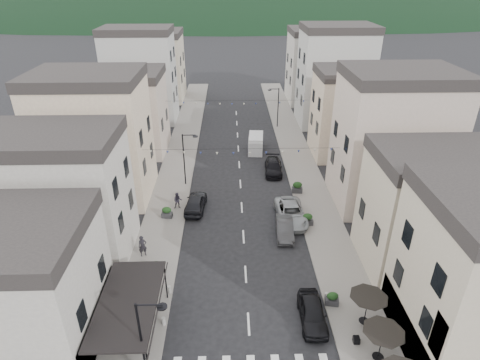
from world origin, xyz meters
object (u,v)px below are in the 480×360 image
object	(u,v)px
parked_car_b	(285,228)
parked_car_c	(291,213)
parked_car_a	(312,313)
parked_car_e	(196,203)
pedestrian_a	(143,246)
pedestrian_b	(178,201)
delivery_van	(256,143)
parked_car_d	(273,167)

from	to	relation	value
parked_car_b	parked_car_c	world-z (taller)	parked_car_c
parked_car_b	parked_car_c	size ratio (longest dim) A/B	0.74
parked_car_a	parked_car_e	xyz separation A→B (m)	(-8.92, 14.59, 0.07)
pedestrian_a	parked_car_e	bearing A→B (deg)	38.59
parked_car_b	pedestrian_b	distance (m)	11.08
delivery_van	pedestrian_a	size ratio (longest dim) A/B	2.51
parked_car_e	pedestrian_a	size ratio (longest dim) A/B	2.44
parked_car_b	parked_car_c	distance (m)	2.53
parked_car_d	pedestrian_a	distance (m)	19.73
parked_car_e	pedestrian_b	world-z (taller)	pedestrian_b
parked_car_b	parked_car_e	world-z (taller)	parked_car_e
pedestrian_a	pedestrian_b	bearing A→B (deg)	50.59
delivery_van	pedestrian_b	bearing A→B (deg)	-115.73
pedestrian_a	parked_car_b	bearing A→B (deg)	-10.80
pedestrian_b	delivery_van	bearing A→B (deg)	54.96
delivery_van	pedestrian_b	xyz separation A→B (m)	(-8.64, -14.50, -0.11)
delivery_van	pedestrian_a	xyz separation A→B (m)	(-10.71, -21.92, -0.02)
delivery_van	pedestrian_b	world-z (taller)	delivery_van
delivery_van	parked_car_d	bearing A→B (deg)	-70.60
parked_car_a	parked_car_b	distance (m)	10.09
parked_car_b	parked_car_d	xyz separation A→B (m)	(0.24, 12.54, 0.02)
parked_car_c	pedestrian_b	world-z (taller)	pedestrian_b
pedestrian_a	parked_car_a	bearing A→B (deg)	-53.49
delivery_van	parked_car_a	bearing A→B (deg)	-80.93
parked_car_b	pedestrian_a	xyz separation A→B (m)	(-12.15, -2.81, 0.38)
parked_car_c	pedestrian_b	size ratio (longest dim) A/B	3.27
parked_car_e	pedestrian_a	distance (m)	8.27
parked_car_a	parked_car_d	bearing A→B (deg)	91.79
parked_car_a	pedestrian_b	world-z (taller)	pedestrian_b
parked_car_c	delivery_van	size ratio (longest dim) A/B	1.18
delivery_van	parked_car_e	bearing A→B (deg)	-110.19
parked_car_d	pedestrian_b	xyz separation A→B (m)	(-10.32, -7.93, 0.27)
parked_car_c	pedestrian_a	size ratio (longest dim) A/B	2.96
parked_car_a	parked_car_c	bearing A→B (deg)	89.60
parked_car_c	pedestrian_a	world-z (taller)	pedestrian_a
parked_car_d	pedestrian_b	world-z (taller)	pedestrian_b
pedestrian_a	pedestrian_b	xyz separation A→B (m)	(2.07, 7.42, -0.09)
parked_car_e	parked_car_d	bearing A→B (deg)	-131.75
parked_car_a	delivery_van	xyz separation A→B (m)	(-2.04, 29.18, 0.36)
parked_car_a	parked_car_c	xyz separation A→B (m)	(0.28, 12.44, 0.06)
parked_car_e	delivery_van	size ratio (longest dim) A/B	0.97
parked_car_a	parked_car_d	world-z (taller)	parked_car_a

